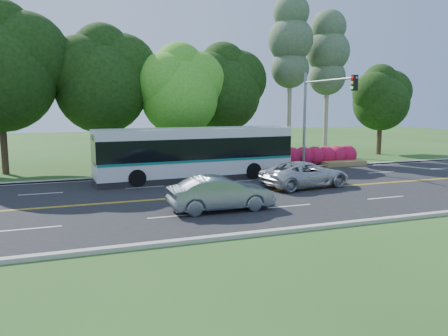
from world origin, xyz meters
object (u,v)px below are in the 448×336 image
object	(u,v)px
transit_bus	(195,154)
sedan	(221,193)
suv	(305,174)
traffic_signal	(319,105)

from	to	relation	value
transit_bus	sedan	size ratio (longest dim) A/B	2.69
sedan	suv	xyz separation A→B (m)	(6.43, 3.69, -0.03)
sedan	traffic_signal	bearing A→B (deg)	-50.16
traffic_signal	suv	size ratio (longest dim) A/B	1.33
traffic_signal	suv	xyz separation A→B (m)	(-3.82, -4.90, -3.92)
sedan	suv	distance (m)	7.41
transit_bus	suv	distance (m)	7.02
traffic_signal	transit_bus	xyz separation A→B (m)	(-9.04, -0.29, -3.05)
suv	transit_bus	bearing A→B (deg)	40.52
transit_bus	sedan	distance (m)	8.44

